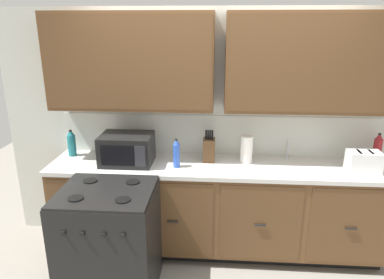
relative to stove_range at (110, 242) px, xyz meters
The scene contains 12 objects.
ground_plane 1.05m from the stove_range, 20.56° to the left, with size 8.00×8.00×0.00m, color gray.
wall_unit 1.67m from the stove_range, 43.16° to the left, with size 4.34×0.40×2.35m.
counter_run 1.08m from the stove_range, 35.46° to the left, with size 3.17×0.64×0.94m.
stove_range is the anchor object (origin of this frame).
microwave 0.86m from the stove_range, 87.41° to the left, with size 0.48×0.37×0.28m.
toaster 2.31m from the stove_range, 14.20° to the left, with size 0.28×0.18×0.19m.
knife_block 1.22m from the stove_range, 42.12° to the left, with size 0.11×0.14×0.31m.
sink_faucet 1.86m from the stove_range, 28.25° to the left, with size 0.02×0.02×0.20m, color #B2B5BA.
paper_towel_roll 1.48m from the stove_range, 31.75° to the left, with size 0.12×0.12×0.26m, color white.
bottle_red 2.58m from the stove_range, 18.31° to the left, with size 0.08×0.08×0.29m.
bottle_blue 0.95m from the stove_range, 46.82° to the left, with size 0.06×0.06×0.27m.
bottle_teal 1.13m from the stove_range, 126.80° to the left, with size 0.08×0.08×0.27m.
Camera 1 is at (-0.01, -2.84, 2.19)m, focal length 33.44 mm.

